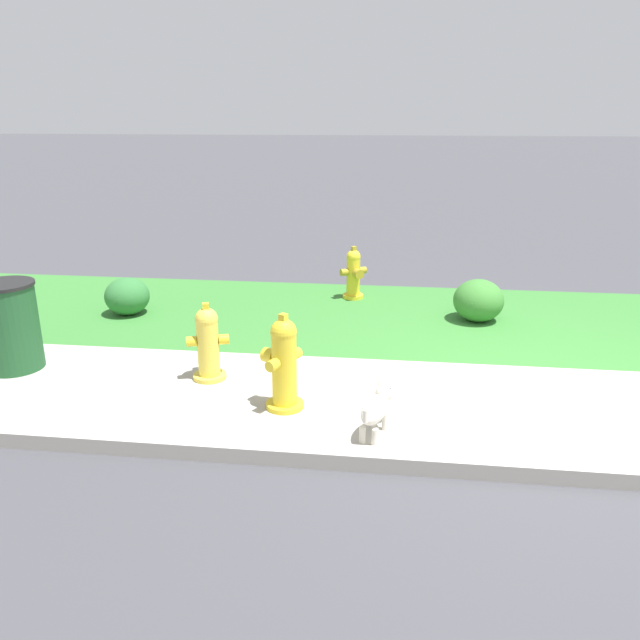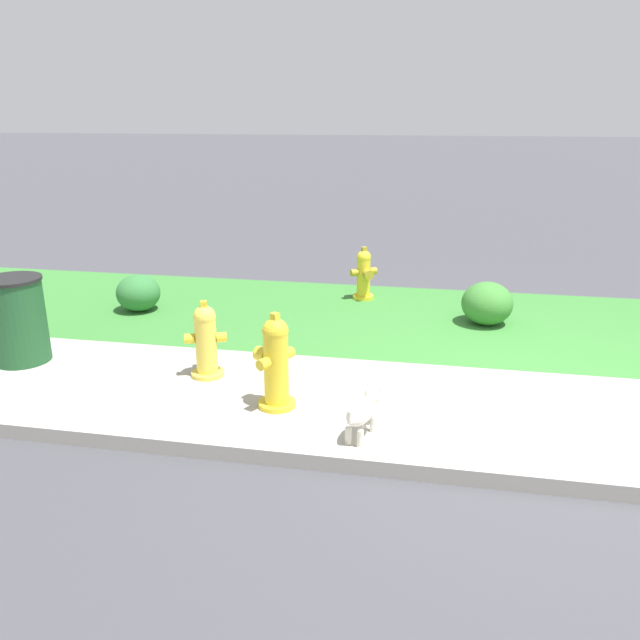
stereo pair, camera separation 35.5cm
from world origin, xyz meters
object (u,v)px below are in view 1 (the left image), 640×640
at_px(fire_hydrant_far_end, 208,343).
at_px(shrub_bush_near_lamp, 478,300).
at_px(trash_bin, 10,327).
at_px(fire_hydrant_across_street, 354,274).
at_px(small_white_dog, 376,408).
at_px(shrub_bush_far_verge, 127,296).
at_px(fire_hydrant_mid_block, 284,364).

height_order(fire_hydrant_far_end, shrub_bush_near_lamp, fire_hydrant_far_end).
distance_m(fire_hydrant_far_end, shrub_bush_near_lamp, 3.27).
height_order(fire_hydrant_far_end, trash_bin, trash_bin).
relative_size(fire_hydrant_across_street, trash_bin, 0.81).
relative_size(small_white_dog, trash_bin, 0.63).
xyz_separation_m(trash_bin, shrub_bush_near_lamp, (4.47, 1.99, -0.18)).
xyz_separation_m(fire_hydrant_across_street, small_white_dog, (0.43, -3.57, -0.10)).
bearing_deg(shrub_bush_near_lamp, fire_hydrant_across_street, 153.86).
bearing_deg(fire_hydrant_far_end, fire_hydrant_across_street, 49.62).
bearing_deg(shrub_bush_near_lamp, shrub_bush_far_verge, -176.35).
bearing_deg(fire_hydrant_mid_block, shrub_bush_far_verge, 73.38).
bearing_deg(small_white_dog, shrub_bush_far_verge, 65.19).
relative_size(fire_hydrant_far_end, fire_hydrant_across_street, 1.06).
height_order(fire_hydrant_far_end, shrub_bush_far_verge, fire_hydrant_far_end).
xyz_separation_m(shrub_bush_far_verge, shrub_bush_near_lamp, (4.10, 0.26, 0.02)).
relative_size(fire_hydrant_mid_block, shrub_bush_near_lamp, 1.42).
distance_m(fire_hydrant_mid_block, shrub_bush_near_lamp, 3.08).
bearing_deg(shrub_bush_far_verge, small_white_dog, -40.19).
relative_size(fire_hydrant_far_end, small_white_dog, 1.35).
bearing_deg(fire_hydrant_mid_block, fire_hydrant_across_street, 21.72).
xyz_separation_m(fire_hydrant_mid_block, small_white_dog, (0.76, -0.35, -0.17)).
bearing_deg(fire_hydrant_mid_block, trash_bin, 106.96).
relative_size(fire_hydrant_across_street, shrub_bush_near_lamp, 1.19).
height_order(fire_hydrant_mid_block, trash_bin, trash_bin).
bearing_deg(small_white_dog, fire_hydrant_mid_block, 80.31).
bearing_deg(small_white_dog, shrub_bush_near_lamp, -5.09).
distance_m(fire_hydrant_across_street, trash_bin, 4.03).
bearing_deg(trash_bin, small_white_dog, -13.96).
xyz_separation_m(small_white_dog, trash_bin, (-3.41, 0.85, 0.20)).
xyz_separation_m(small_white_dog, shrub_bush_far_verge, (-3.05, 2.57, -0.00)).
distance_m(fire_hydrant_far_end, trash_bin, 1.88).
bearing_deg(fire_hydrant_across_street, shrub_bush_far_verge, -10.27).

